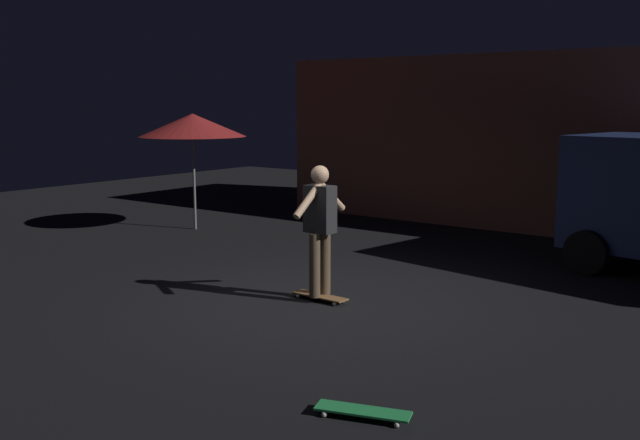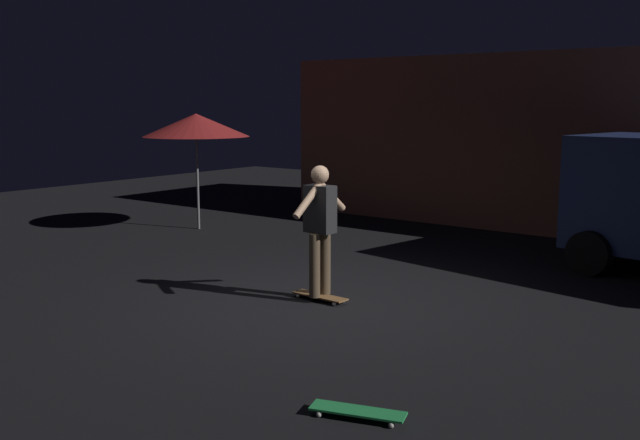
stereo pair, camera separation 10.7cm
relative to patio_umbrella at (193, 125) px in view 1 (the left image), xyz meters
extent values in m
plane|color=black|center=(5.17, -2.81, -2.07)|extent=(28.00, 28.00, 0.00)
cube|color=#B76B4C|center=(6.60, 5.49, -0.34)|extent=(13.47, 4.13, 3.47)
cylinder|color=black|center=(7.46, 0.81, -1.74)|extent=(0.69, 0.32, 0.66)
cylinder|color=slate|center=(0.00, 0.00, -0.97)|extent=(0.05, 0.05, 2.20)
cone|color=#A52626|center=(0.00, 0.00, 0.00)|extent=(2.10, 2.10, 0.45)
cube|color=olive|center=(5.17, -2.70, -2.01)|extent=(0.79, 0.22, 0.02)
sphere|color=silver|center=(5.47, -2.62, -2.05)|extent=(0.05, 0.05, 0.05)
sphere|color=silver|center=(5.46, -2.79, -2.05)|extent=(0.05, 0.05, 0.05)
sphere|color=silver|center=(4.87, -2.60, -2.05)|extent=(0.05, 0.05, 0.05)
sphere|color=silver|center=(4.86, -2.77, -2.05)|extent=(0.05, 0.05, 0.05)
cube|color=green|center=(7.53, -5.26, -2.01)|extent=(0.80, 0.43, 0.02)
sphere|color=silver|center=(7.27, -5.44, -2.05)|extent=(0.05, 0.05, 0.05)
sphere|color=silver|center=(7.22, -5.28, -2.05)|extent=(0.05, 0.05, 0.05)
sphere|color=silver|center=(7.84, -5.25, -2.05)|extent=(0.05, 0.05, 0.05)
sphere|color=silver|center=(7.79, -5.09, -2.05)|extent=(0.05, 0.05, 0.05)
cylinder|color=brown|center=(5.17, -2.59, -1.59)|extent=(0.14, 0.14, 0.82)
cylinder|color=brown|center=(5.16, -2.81, -1.59)|extent=(0.14, 0.14, 0.82)
cube|color=#262628|center=(5.17, -2.70, -0.88)|extent=(0.39, 0.23, 0.60)
sphere|color=tan|center=(5.17, -2.70, -0.45)|extent=(0.23, 0.23, 0.23)
cylinder|color=tan|center=(5.17, -2.48, -0.73)|extent=(0.11, 0.54, 0.46)
cylinder|color=tan|center=(5.16, -2.92, -0.73)|extent=(0.11, 0.54, 0.46)
camera|label=1|loc=(10.53, -9.82, 0.45)|focal=40.24mm
camera|label=2|loc=(10.62, -9.76, 0.45)|focal=40.24mm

